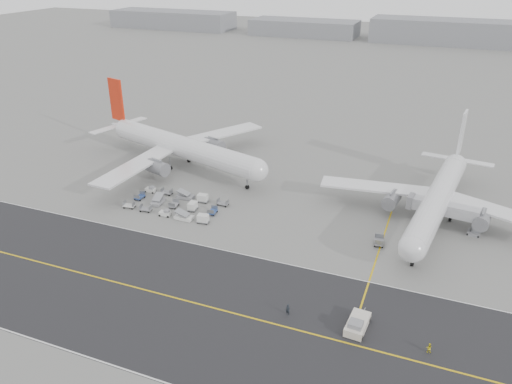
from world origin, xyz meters
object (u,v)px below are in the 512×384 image
at_px(ground_crew_a, 288,310).
at_px(ground_crew_b, 429,348).
at_px(airliner_a, 179,146).
at_px(pushback_tug, 357,324).
at_px(airliner_b, 439,197).
at_px(jet_bridge, 444,210).

relative_size(ground_crew_a, ground_crew_b, 1.26).
bearing_deg(airliner_a, ground_crew_b, -108.53).
height_order(airliner_a, pushback_tug, airliner_a).
xyz_separation_m(pushback_tug, ground_crew_b, (10.15, -1.07, -0.10)).
bearing_deg(pushback_tug, airliner_b, 82.37).
height_order(jet_bridge, ground_crew_b, jet_bridge).
relative_size(airliner_a, ground_crew_a, 28.06).
bearing_deg(jet_bridge, airliner_a, -179.52).
bearing_deg(ground_crew_b, pushback_tug, -12.70).
height_order(pushback_tug, ground_crew_b, pushback_tug).
distance_m(jet_bridge, ground_crew_a, 42.58).
bearing_deg(ground_crew_b, ground_crew_a, -7.50).
relative_size(airliner_b, ground_crew_b, 32.46).
distance_m(jet_bridge, ground_crew_b, 37.79).
bearing_deg(ground_crew_a, jet_bridge, 76.31).
bearing_deg(jet_bridge, ground_crew_b, -81.55).
height_order(airliner_b, jet_bridge, airliner_b).
distance_m(airliner_a, airliner_b, 63.49).
bearing_deg(jet_bridge, ground_crew_a, -110.54).
height_order(airliner_b, ground_crew_a, airliner_b).
relative_size(jet_bridge, ground_crew_b, 9.55).
relative_size(pushback_tug, ground_crew_b, 4.83).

